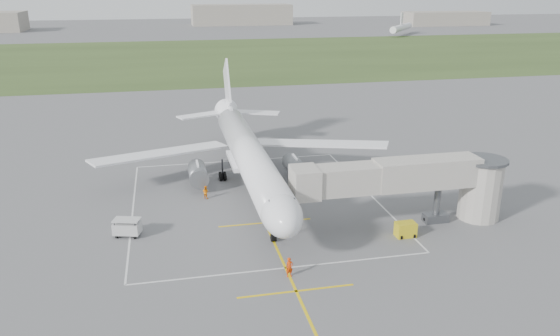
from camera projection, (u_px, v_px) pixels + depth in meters
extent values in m
plane|color=#5B5B5D|center=(250.00, 190.00, 67.64)|extent=(700.00, 700.00, 0.00)
cube|color=#344920|center=(190.00, 57.00, 187.96)|extent=(700.00, 120.00, 0.02)
cube|color=yellow|center=(257.00, 205.00, 63.01)|extent=(0.25, 60.00, 0.01)
cube|color=yellow|center=(296.00, 291.00, 45.42)|extent=(10.00, 0.25, 0.01)
cube|color=yellow|center=(265.00, 223.00, 58.38)|extent=(10.00, 0.25, 0.01)
cube|color=silver|center=(237.00, 161.00, 78.74)|extent=(28.00, 0.20, 0.01)
cube|color=silver|center=(286.00, 268.00, 49.12)|extent=(28.00, 0.20, 0.01)
cube|color=silver|center=(133.00, 212.00, 61.14)|extent=(0.20, 32.00, 0.01)
cube|color=silver|center=(368.00, 193.00, 66.73)|extent=(0.20, 32.00, 0.01)
cylinder|color=white|center=(250.00, 155.00, 66.19)|extent=(3.80, 36.00, 3.80)
ellipsoid|color=white|center=(281.00, 213.00, 49.53)|extent=(3.80, 7.22, 3.80)
cube|color=black|center=(283.00, 206.00, 48.36)|extent=(2.40, 1.60, 0.99)
cone|color=white|center=(229.00, 114.00, 85.04)|extent=(3.80, 6.00, 3.80)
cube|color=white|center=(319.00, 144.00, 74.11)|extent=(17.93, 11.24, 1.23)
cube|color=white|center=(161.00, 153.00, 69.92)|extent=(17.93, 11.24, 1.23)
cube|color=white|center=(246.00, 160.00, 69.47)|extent=(4.20, 8.00, 0.50)
cube|color=white|center=(227.00, 86.00, 84.30)|extent=(0.30, 7.89, 8.65)
cube|color=white|center=(230.00, 108.00, 83.23)|extent=(0.35, 5.00, 1.20)
cube|color=white|center=(255.00, 112.00, 85.53)|extent=(7.85, 5.03, 0.20)
cube|color=white|center=(202.00, 115.00, 83.86)|extent=(7.85, 5.03, 0.20)
cylinder|color=slate|center=(294.00, 166.00, 70.58)|extent=(2.30, 4.20, 2.30)
cube|color=white|center=(295.00, 161.00, 70.04)|extent=(0.25, 2.40, 1.20)
cylinder|color=slate|center=(198.00, 172.00, 68.11)|extent=(2.30, 4.20, 2.30)
cube|color=white|center=(198.00, 167.00, 67.57)|extent=(0.25, 2.40, 1.20)
cylinder|color=black|center=(273.00, 229.00, 53.80)|extent=(0.18, 0.18, 2.60)
cylinder|color=black|center=(272.00, 238.00, 54.07)|extent=(0.28, 0.80, 0.80)
cylinder|color=black|center=(275.00, 237.00, 54.11)|extent=(0.28, 0.80, 0.80)
cylinder|color=black|center=(266.00, 166.00, 71.93)|extent=(0.22, 0.22, 2.80)
cylinder|color=black|center=(265.00, 174.00, 71.85)|extent=(0.32, 0.96, 0.96)
cylinder|color=black|center=(269.00, 174.00, 71.96)|extent=(0.32, 0.96, 0.96)
cylinder|color=black|center=(264.00, 172.00, 72.50)|extent=(0.32, 0.96, 0.96)
cylinder|color=black|center=(268.00, 172.00, 72.61)|extent=(0.32, 0.96, 0.96)
cylinder|color=black|center=(222.00, 169.00, 70.78)|extent=(0.22, 0.22, 2.80)
cylinder|color=black|center=(221.00, 177.00, 70.69)|extent=(0.32, 0.96, 0.96)
cylinder|color=black|center=(225.00, 177.00, 70.80)|extent=(0.32, 0.96, 0.96)
cylinder|color=black|center=(220.00, 175.00, 71.34)|extent=(0.32, 0.96, 0.96)
cylinder|color=black|center=(224.00, 175.00, 71.45)|extent=(0.32, 0.96, 0.96)
cube|color=gray|center=(347.00, 179.00, 54.89)|extent=(11.09, 2.90, 2.80)
cube|color=gray|center=(426.00, 172.00, 56.59)|extent=(11.09, 3.10, 3.00)
cube|color=gray|center=(305.00, 183.00, 54.02)|extent=(2.60, 3.40, 3.00)
cylinder|color=#4F5256|center=(437.00, 203.00, 58.06)|extent=(0.70, 0.70, 4.20)
cube|color=#4F5256|center=(436.00, 218.00, 58.59)|extent=(2.60, 1.40, 0.90)
cylinder|color=gray|center=(481.00, 190.00, 58.70)|extent=(4.40, 4.40, 6.40)
cylinder|color=#4F5256|center=(484.00, 160.00, 57.61)|extent=(5.00, 5.00, 0.30)
cylinder|color=black|center=(427.00, 219.00, 58.42)|extent=(0.70, 0.30, 0.70)
cylinder|color=black|center=(444.00, 218.00, 58.82)|extent=(0.70, 0.30, 0.70)
cube|color=gold|center=(406.00, 229.00, 55.05)|extent=(2.02, 1.33, 1.50)
cylinder|color=black|center=(401.00, 237.00, 54.57)|extent=(0.21, 0.44, 0.44)
cylinder|color=black|center=(414.00, 236.00, 54.86)|extent=(0.21, 0.44, 0.44)
cube|color=silver|center=(127.00, 228.00, 55.08)|extent=(2.96, 2.25, 1.16)
cube|color=silver|center=(126.00, 220.00, 54.80)|extent=(2.96, 2.25, 0.08)
cylinder|color=black|center=(115.00, 228.00, 54.49)|extent=(0.08, 0.08, 1.37)
cylinder|color=black|center=(135.00, 229.00, 54.35)|extent=(0.08, 0.08, 1.37)
cylinder|color=black|center=(119.00, 223.00, 55.68)|extent=(0.08, 0.08, 1.37)
cylinder|color=black|center=(139.00, 224.00, 55.54)|extent=(0.08, 0.08, 1.37)
cylinder|color=black|center=(117.00, 236.00, 54.82)|extent=(0.30, 0.46, 0.42)
cylinder|color=black|center=(135.00, 237.00, 54.69)|extent=(0.30, 0.46, 0.42)
cylinder|color=black|center=(121.00, 231.00, 55.91)|extent=(0.30, 0.46, 0.42)
cylinder|color=black|center=(139.00, 232.00, 55.78)|extent=(0.30, 0.46, 0.42)
imported|color=red|center=(289.00, 267.00, 47.42)|extent=(0.72, 0.55, 1.80)
imported|color=orange|center=(206.00, 192.00, 64.78)|extent=(0.97, 0.96, 1.58)
cube|color=gray|center=(241.00, 15.00, 332.85)|extent=(60.00, 20.00, 12.00)
cube|color=gray|center=(445.00, 18.00, 329.66)|extent=(50.00, 18.00, 8.00)
cylinder|color=white|center=(401.00, 28.00, 267.93)|extent=(22.17, 27.23, 3.20)
cube|color=white|center=(402.00, 18.00, 266.48)|extent=(2.69, 3.34, 5.50)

